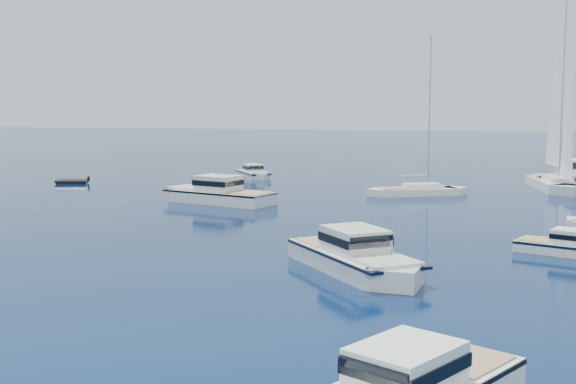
% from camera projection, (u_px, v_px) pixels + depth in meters
% --- Properties ---
extents(ground, '(400.00, 400.00, 0.00)m').
position_uv_depth(ground, '(62.00, 332.00, 27.44)').
color(ground, navy).
rests_on(ground, ground).
extents(motor_cruiser_right, '(9.13, 10.35, 2.79)m').
position_uv_depth(motor_cruiser_right, '(357.00, 272.00, 37.26)').
color(motor_cruiser_right, silver).
rests_on(motor_cruiser_right, ground).
extents(motor_cruiser_centre, '(11.73, 6.69, 2.95)m').
position_uv_depth(motor_cruiser_centre, '(216.00, 203.00, 62.75)').
color(motor_cruiser_centre, silver).
rests_on(motor_cruiser_centre, ground).
extents(motor_cruiser_far_r, '(7.23, 4.52, 1.82)m').
position_uv_depth(motor_cruiser_far_r, '(575.00, 255.00, 41.23)').
color(motor_cruiser_far_r, white).
rests_on(motor_cruiser_far_r, ground).
extents(motor_cruiser_horizon, '(6.06, 7.30, 1.93)m').
position_uv_depth(motor_cruiser_horizon, '(254.00, 178.00, 83.41)').
color(motor_cruiser_horizon, silver).
rests_on(motor_cruiser_horizon, ground).
extents(sailboat_centre, '(10.20, 6.68, 14.77)m').
position_uv_depth(sailboat_centre, '(417.00, 195.00, 67.85)').
color(sailboat_centre, white).
rests_on(sailboat_centre, ground).
extents(sailboat_sails_r, '(5.68, 14.05, 20.08)m').
position_uv_depth(sailboat_sails_r, '(555.00, 189.00, 72.69)').
color(sailboat_sails_r, silver).
rests_on(sailboat_sails_r, ground).
extents(tender_yellow, '(3.69, 3.87, 0.95)m').
position_uv_depth(tender_yellow, '(354.00, 245.00, 44.08)').
color(tender_yellow, '#CA8D0B').
rests_on(tender_yellow, ground).
extents(tender_grey_far, '(3.81, 2.84, 0.95)m').
position_uv_depth(tender_grey_far, '(72.00, 184.00, 77.46)').
color(tender_grey_far, black).
rests_on(tender_grey_far, ground).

